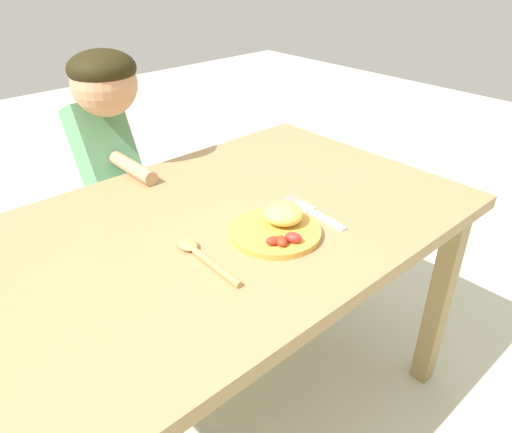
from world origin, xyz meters
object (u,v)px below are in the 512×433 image
(spoon, at_px, (201,255))
(fork, at_px, (315,213))
(plate, at_px, (279,225))
(person, at_px, (110,183))

(spoon, bearing_deg, fork, -94.33)
(fork, distance_m, spoon, 0.33)
(plate, relative_size, spoon, 0.99)
(fork, bearing_deg, spoon, 87.78)
(plate, xyz_separation_m, person, (-0.09, 0.68, -0.11))
(plate, distance_m, spoon, 0.20)
(fork, height_order, spoon, spoon)
(fork, bearing_deg, person, 22.10)
(person, bearing_deg, fork, 107.43)
(plate, bearing_deg, spoon, 168.98)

